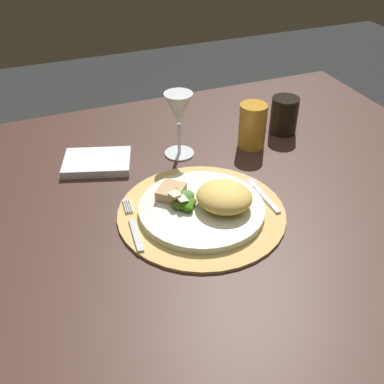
{
  "coord_description": "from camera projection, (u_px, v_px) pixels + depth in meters",
  "views": [
    {
      "loc": [
        -0.35,
        -0.7,
        1.31
      ],
      "look_at": [
        -0.07,
        0.01,
        0.75
      ],
      "focal_mm": 43.79,
      "sensor_mm": 36.0,
      "label": 1
    }
  ],
  "objects": [
    {
      "name": "fork",
      "position": [
        134.0,
        226.0,
        0.88
      ],
      "size": [
        0.03,
        0.16,
        0.0
      ],
      "color": "silver",
      "rests_on": "placemat"
    },
    {
      "name": "spoon",
      "position": [
        258.0,
        189.0,
        0.98
      ],
      "size": [
        0.02,
        0.13,
        0.01
      ],
      "color": "silver",
      "rests_on": "placemat"
    },
    {
      "name": "dark_tumbler",
      "position": [
        284.0,
        115.0,
        1.17
      ],
      "size": [
        0.07,
        0.07,
        0.09
      ],
      "primitive_type": "cylinder",
      "color": "black",
      "rests_on": "dining_table"
    },
    {
      "name": "napkin",
      "position": [
        97.0,
        162.0,
        1.06
      ],
      "size": [
        0.17,
        0.15,
        0.02
      ],
      "primitive_type": "cube",
      "rotation": [
        0.0,
        0.0,
        -0.31
      ],
      "color": "white",
      "rests_on": "dining_table"
    },
    {
      "name": "pasta_serving",
      "position": [
        224.0,
        197.0,
        0.9
      ],
      "size": [
        0.15,
        0.15,
        0.04
      ],
      "primitive_type": "ellipsoid",
      "rotation": [
        0.0,
        0.0,
        5.44
      ],
      "color": "#ECBF58",
      "rests_on": "dinner_plate"
    },
    {
      "name": "wine_glass",
      "position": [
        179.0,
        112.0,
        1.04
      ],
      "size": [
        0.07,
        0.07,
        0.15
      ],
      "color": "silver",
      "rests_on": "dining_table"
    },
    {
      "name": "placemat",
      "position": [
        201.0,
        213.0,
        0.92
      ],
      "size": [
        0.33,
        0.33,
        0.01
      ],
      "primitive_type": "cylinder",
      "color": "tan",
      "rests_on": "dining_table"
    },
    {
      "name": "dinner_plate",
      "position": [
        202.0,
        209.0,
        0.91
      ],
      "size": [
        0.25,
        0.25,
        0.01
      ],
      "primitive_type": "cylinder",
      "color": "silver",
      "rests_on": "placemat"
    },
    {
      "name": "amber_tumbler",
      "position": [
        252.0,
        126.0,
        1.11
      ],
      "size": [
        0.06,
        0.06,
        0.11
      ],
      "primitive_type": "cylinder",
      "color": "gold",
      "rests_on": "dining_table"
    },
    {
      "name": "bread_piece",
      "position": [
        171.0,
        192.0,
        0.93
      ],
      "size": [
        0.07,
        0.07,
        0.02
      ],
      "primitive_type": "cube",
      "rotation": [
        0.0,
        0.0,
        3.99
      ],
      "color": "tan",
      "rests_on": "dinner_plate"
    },
    {
      "name": "dining_table",
      "position": [
        221.0,
        254.0,
        1.06
      ],
      "size": [
        1.19,
        1.03,
        0.73
      ],
      "color": "#3F2720",
      "rests_on": "ground"
    },
    {
      "name": "salad_greens",
      "position": [
        182.0,
        199.0,
        0.91
      ],
      "size": [
        0.06,
        0.09,
        0.03
      ],
      "color": "#477D34",
      "rests_on": "dinner_plate"
    }
  ]
}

